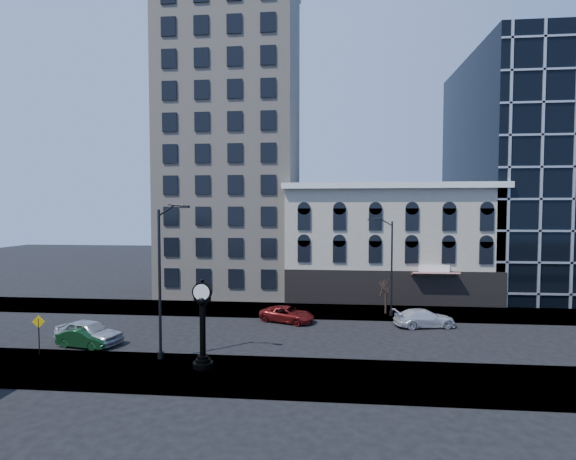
# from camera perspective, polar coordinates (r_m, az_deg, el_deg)

# --- Properties ---
(ground) EXTENTS (160.00, 160.00, 0.00)m
(ground) POSITION_cam_1_polar(r_m,az_deg,el_deg) (33.50, -4.17, -14.11)
(ground) COLOR black
(ground) RESTS_ON ground
(sidewalk_far) EXTENTS (160.00, 6.00, 0.12)m
(sidewalk_far) POSITION_cam_1_polar(r_m,az_deg,el_deg) (41.12, -2.30, -10.85)
(sidewalk_far) COLOR gray
(sidewalk_far) RESTS_ON ground
(sidewalk_near) EXTENTS (160.00, 6.00, 0.12)m
(sidewalk_near) POSITION_cam_1_polar(r_m,az_deg,el_deg) (26.05, -7.24, -18.98)
(sidewalk_near) COLOR gray
(sidewalk_near) RESTS_ON ground
(cream_tower) EXTENTS (15.90, 15.40, 42.50)m
(cream_tower) POSITION_cam_1_polar(r_m,az_deg,el_deg) (52.69, -7.50, 13.19)
(cream_tower) COLOR #B9A995
(cream_tower) RESTS_ON ground
(victorian_row) EXTENTS (22.60, 11.19, 12.50)m
(victorian_row) POSITION_cam_1_polar(r_m,az_deg,el_deg) (48.13, 13.29, -1.78)
(victorian_row) COLOR #BAB199
(victorian_row) RESTS_ON ground
(glass_office) EXTENTS (20.00, 20.15, 28.00)m
(glass_office) POSITION_cam_1_polar(r_m,az_deg,el_deg) (59.08, 32.38, 6.45)
(glass_office) COLOR black
(glass_office) RESTS_ON ground
(street_clock) EXTENTS (1.23, 1.23, 5.43)m
(street_clock) POSITION_cam_1_polar(r_m,az_deg,el_deg) (26.43, -11.59, -12.94)
(street_clock) COLOR black
(street_clock) RESTS_ON sidewalk_near
(street_lamp_near) EXTENTS (2.59, 0.88, 10.17)m
(street_lamp_near) POSITION_cam_1_polar(r_m,az_deg,el_deg) (27.39, -15.96, -1.34)
(street_lamp_near) COLOR black
(street_lamp_near) RESTS_ON sidewalk_near
(street_lamp_far) EXTENTS (2.35, 0.38, 9.08)m
(street_lamp_far) POSITION_cam_1_polar(r_m,az_deg,el_deg) (38.70, 13.06, -1.40)
(street_lamp_far) COLOR black
(street_lamp_far) RESTS_ON sidewalk_far
(bare_tree_far) EXTENTS (2.17, 2.17, 3.72)m
(bare_tree_far) POSITION_cam_1_polar(r_m,az_deg,el_deg) (39.96, 13.24, -7.13)
(bare_tree_far) COLOR #2E2117
(bare_tree_far) RESTS_ON sidewalk_far
(warning_sign) EXTENTS (0.86, 0.11, 2.63)m
(warning_sign) POSITION_cam_1_polar(r_m,az_deg,el_deg) (32.71, -30.93, -11.39)
(warning_sign) COLOR black
(warning_sign) RESTS_ON sidewalk_near
(car_near_a) EXTENTS (5.40, 3.18, 1.72)m
(car_near_a) POSITION_cam_1_polar(r_m,az_deg,el_deg) (34.26, -25.57, -12.49)
(car_near_a) COLOR #A5A8AD
(car_near_a) RESTS_ON ground
(car_near_b) EXTENTS (4.14, 2.08, 1.30)m
(car_near_b) POSITION_cam_1_polar(r_m,az_deg,el_deg) (33.69, -26.01, -13.12)
(car_near_b) COLOR #143F1E
(car_near_b) RESTS_ON ground
(car_far_a) EXTENTS (5.24, 3.73, 1.33)m
(car_far_a) POSITION_cam_1_polar(r_m,az_deg,el_deg) (36.92, -0.10, -11.45)
(car_far_a) COLOR maroon
(car_far_a) RESTS_ON ground
(car_far_b) EXTENTS (5.30, 2.93, 1.45)m
(car_far_b) POSITION_cam_1_polar(r_m,az_deg,el_deg) (37.20, 18.15, -11.37)
(car_far_b) COLOR silver
(car_far_b) RESTS_ON ground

